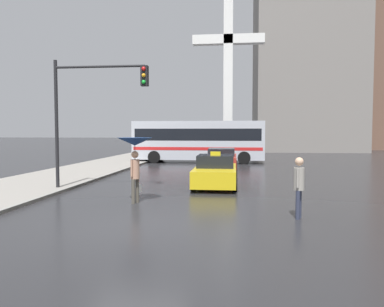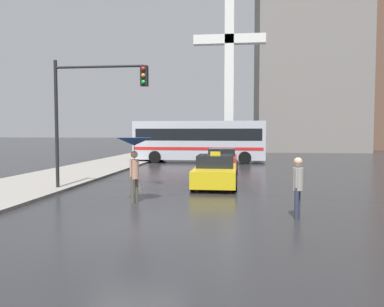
{
  "view_description": "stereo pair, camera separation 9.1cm",
  "coord_description": "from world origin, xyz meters",
  "px_view_note": "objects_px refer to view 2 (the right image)",
  "views": [
    {
      "loc": [
        2.48,
        -9.11,
        2.41
      ],
      "look_at": [
        0.5,
        8.41,
        1.4
      ],
      "focal_mm": 35.0,
      "sensor_mm": 36.0,
      "label": 1
    },
    {
      "loc": [
        2.57,
        -9.1,
        2.41
      ],
      "look_at": [
        0.5,
        8.41,
        1.4
      ],
      "focal_mm": 35.0,
      "sensor_mm": 36.0,
      "label": 2
    }
  ],
  "objects_px": {
    "taxi": "(215,172)",
    "traffic_light": "(93,99)",
    "pedestrian_with_umbrella": "(134,148)",
    "monument_cross": "(229,65)",
    "city_bus": "(199,140)",
    "sedan_red": "(222,161)",
    "pedestrian_man": "(298,183)"
  },
  "relations": [
    {
      "from": "sedan_red",
      "to": "city_bus",
      "type": "bearing_deg",
      "value": -72.87
    },
    {
      "from": "city_bus",
      "to": "traffic_light",
      "type": "xyz_separation_m",
      "value": [
        -2.84,
        -14.93,
        1.93
      ]
    },
    {
      "from": "traffic_light",
      "to": "pedestrian_with_umbrella",
      "type": "bearing_deg",
      "value": -45.49
    },
    {
      "from": "taxi",
      "to": "pedestrian_with_umbrella",
      "type": "height_order",
      "value": "pedestrian_with_umbrella"
    },
    {
      "from": "sedan_red",
      "to": "pedestrian_with_umbrella",
      "type": "distance_m",
      "value": 11.02
    },
    {
      "from": "sedan_red",
      "to": "monument_cross",
      "type": "relative_size",
      "value": 0.29
    },
    {
      "from": "taxi",
      "to": "monument_cross",
      "type": "relative_size",
      "value": 0.27
    },
    {
      "from": "sedan_red",
      "to": "taxi",
      "type": "bearing_deg",
      "value": 89.55
    },
    {
      "from": "monument_cross",
      "to": "taxi",
      "type": "bearing_deg",
      "value": -90.5
    },
    {
      "from": "city_bus",
      "to": "traffic_light",
      "type": "height_order",
      "value": "traffic_light"
    },
    {
      "from": "taxi",
      "to": "pedestrian_man",
      "type": "distance_m",
      "value": 6.55
    },
    {
      "from": "taxi",
      "to": "pedestrian_man",
      "type": "height_order",
      "value": "pedestrian_man"
    },
    {
      "from": "taxi",
      "to": "traffic_light",
      "type": "height_order",
      "value": "traffic_light"
    },
    {
      "from": "sedan_red",
      "to": "pedestrian_man",
      "type": "height_order",
      "value": "pedestrian_man"
    },
    {
      "from": "pedestrian_man",
      "to": "traffic_light",
      "type": "height_order",
      "value": "traffic_light"
    },
    {
      "from": "traffic_light",
      "to": "sedan_red",
      "type": "bearing_deg",
      "value": 59.39
    },
    {
      "from": "pedestrian_man",
      "to": "taxi",
      "type": "bearing_deg",
      "value": -135.79
    },
    {
      "from": "sedan_red",
      "to": "city_bus",
      "type": "height_order",
      "value": "city_bus"
    },
    {
      "from": "pedestrian_with_umbrella",
      "to": "traffic_light",
      "type": "bearing_deg",
      "value": 67.51
    },
    {
      "from": "traffic_light",
      "to": "pedestrian_man",
      "type": "bearing_deg",
      "value": -28.74
    },
    {
      "from": "pedestrian_man",
      "to": "monument_cross",
      "type": "bearing_deg",
      "value": -154.18
    },
    {
      "from": "traffic_light",
      "to": "monument_cross",
      "type": "bearing_deg",
      "value": 77.58
    },
    {
      "from": "pedestrian_with_umbrella",
      "to": "monument_cross",
      "type": "xyz_separation_m",
      "value": [
        2.69,
        25.2,
        7.21
      ]
    },
    {
      "from": "city_bus",
      "to": "traffic_light",
      "type": "distance_m",
      "value": 15.33
    },
    {
      "from": "taxi",
      "to": "sedan_red",
      "type": "xyz_separation_m",
      "value": [
        0.05,
        6.37,
        0.02
      ]
    },
    {
      "from": "taxi",
      "to": "sedan_red",
      "type": "height_order",
      "value": "taxi"
    },
    {
      "from": "taxi",
      "to": "city_bus",
      "type": "relative_size",
      "value": 0.42
    },
    {
      "from": "taxi",
      "to": "monument_cross",
      "type": "xyz_separation_m",
      "value": [
        0.18,
        20.92,
        8.42
      ]
    },
    {
      "from": "pedestrian_with_umbrella",
      "to": "city_bus",
      "type": "bearing_deg",
      "value": 21.33
    },
    {
      "from": "pedestrian_with_umbrella",
      "to": "monument_cross",
      "type": "distance_m",
      "value": 26.35
    },
    {
      "from": "pedestrian_with_umbrella",
      "to": "sedan_red",
      "type": "bearing_deg",
      "value": 9.49
    },
    {
      "from": "sedan_red",
      "to": "city_bus",
      "type": "relative_size",
      "value": 0.45
    }
  ]
}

